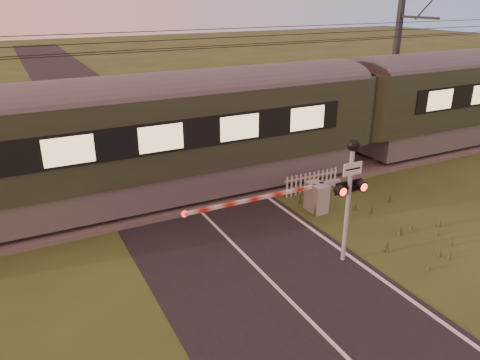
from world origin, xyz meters
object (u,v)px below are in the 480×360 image
crossing_signal (350,179)px  picket_fence (311,182)px  catenary_mast (396,62)px  train (352,111)px  boom_gate (311,197)px

crossing_signal → picket_fence: 5.46m
picket_fence → catenary_mast: 9.56m
picket_fence → train: bearing=29.6°
train → crossing_signal: size_ratio=12.69×
boom_gate → crossing_signal: crossing_signal is taller
boom_gate → catenary_mast: 11.07m
train → boom_gate: train is taller
boom_gate → picket_fence: bearing=53.8°
boom_gate → crossing_signal: bearing=-108.1°
crossing_signal → picket_fence: (2.09, 4.57, -2.13)m
crossing_signal → catenary_mast: (9.93, 8.70, 1.47)m
picket_fence → boom_gate: bearing=-126.2°
train → catenary_mast: size_ratio=6.06×
boom_gate → catenary_mast: size_ratio=0.78×
boom_gate → picket_fence: (1.08, 1.47, -0.16)m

